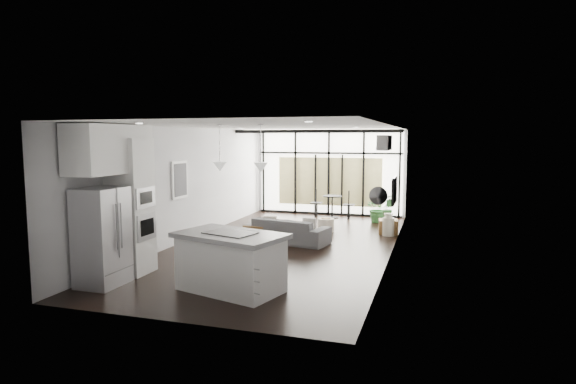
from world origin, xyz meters
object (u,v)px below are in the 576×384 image
Objects in this scene: sofa at (287,226)px; tv at (395,190)px; milk_can at (388,224)px; island at (231,262)px; console_bench at (269,234)px; pouf at (326,225)px; fridge at (102,237)px.

tv is (2.50, 0.64, 0.90)m from sofa.
milk_can is at bearing -135.17° from sofa.
island is 5.11m from tv.
tv is at bearing 78.85° from island.
console_bench is 2.05m from pouf.
sofa is 1.75m from pouf.
tv is at bearing 16.69° from console_bench.
island reaches higher than console_bench.
console_bench is (-0.41, -0.16, -0.20)m from sofa.
island is 5.51m from pouf.
island is 3.98× the size of pouf.
tv is (4.54, 4.85, 0.45)m from fridge.
console_bench is 2.13× the size of milk_can.
pouf is (0.61, 1.63, -0.22)m from sofa.
sofa is at bearing 64.12° from fridge.
milk_can is at bearing 103.05° from tv.
milk_can is (4.33, 5.76, -0.55)m from fridge.
island reaches higher than pouf.
pouf is 0.41× the size of tv.
fridge reaches higher than island.
sofa is 0.48m from console_bench.
fridge is 1.55× the size of tv.
island is at bearing -111.06° from milk_can.
sofa is 1.62× the size of console_bench.
tv is (2.91, 0.80, 1.10)m from console_bench.
sofa reaches higher than milk_can.
island is 1.63× the size of tv.
island is 2.31m from fridge.
island is 1.42× the size of console_bench.
tv reaches higher than pouf.
console_bench is (-0.62, 3.70, -0.29)m from island.
fridge is (-2.25, -0.35, 0.36)m from island.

